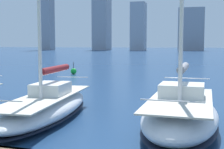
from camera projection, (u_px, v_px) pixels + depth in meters
city_skyline at (215, 15)px, 158.48m from camera, size 176.82×23.09×52.27m
sailboat_grey at (181, 113)px, 12.48m from camera, size 3.05×7.19×10.86m
sailboat_maroon at (47, 106)px, 14.66m from camera, size 3.25×8.84×10.30m
channel_buoy at (74, 71)px, 36.50m from camera, size 0.70×0.70×1.40m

